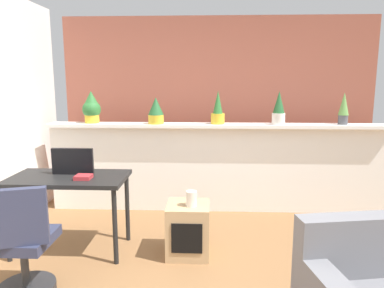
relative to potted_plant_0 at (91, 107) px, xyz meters
name	(u,v)px	position (x,y,z in m)	size (l,w,h in m)	color
divider_wall	(218,169)	(1.59, 0.02, -0.78)	(4.24, 0.16, 1.08)	white
plant_shelf	(219,125)	(1.59, -0.02, -0.22)	(4.24, 0.29, 0.04)	white
brick_wall_behind	(217,109)	(1.59, 0.62, -0.07)	(4.24, 0.10, 2.50)	#9E5442
potted_plant_0	(91,107)	(0.00, 0.00, 0.00)	(0.23, 0.23, 0.40)	gold
potted_plant_1	(156,111)	(0.82, -0.05, -0.03)	(0.19, 0.19, 0.33)	gold
potted_plant_2	(218,110)	(1.58, -0.03, -0.03)	(0.17, 0.17, 0.41)	gold
potted_plant_3	(279,109)	(2.31, -0.06, -0.01)	(0.16, 0.16, 0.40)	silver
potted_plant_4	(344,108)	(3.10, -0.01, 0.01)	(0.12, 0.12, 0.39)	#4C4C51
desk	(69,185)	(0.13, -1.19, -0.65)	(1.10, 0.60, 0.75)	black
tv_monitor	(73,161)	(0.15, -1.11, -0.44)	(0.40, 0.04, 0.26)	black
office_chair	(22,250)	(0.06, -1.99, -0.93)	(0.50, 0.50, 0.91)	#262628
side_cube_shelf	(188,230)	(1.28, -1.23, -1.07)	(0.40, 0.41, 0.50)	tan
vase_on_shelf	(191,199)	(1.31, -1.27, -0.74)	(0.10, 0.10, 0.14)	silver
book_on_desk	(83,177)	(0.31, -1.27, -0.55)	(0.15, 0.14, 0.04)	#B22D33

